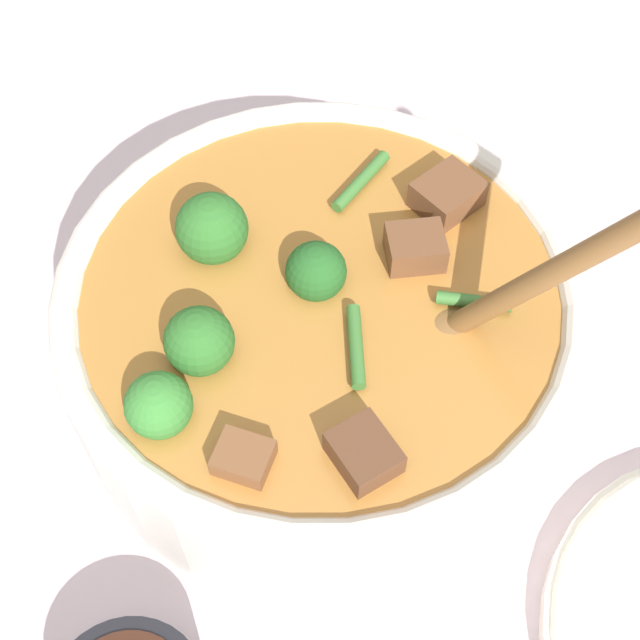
# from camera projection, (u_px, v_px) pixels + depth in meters

# --- Properties ---
(ground_plane) EXTENTS (4.00, 4.00, 0.00)m
(ground_plane) POSITION_uv_depth(u_px,v_px,m) (320.00, 376.00, 0.53)
(ground_plane) COLOR silver
(stew_bowl) EXTENTS (0.28, 0.28, 0.23)m
(stew_bowl) POSITION_uv_depth(u_px,v_px,m) (320.00, 327.00, 0.49)
(stew_bowl) COLOR white
(stew_bowl) RESTS_ON ground_plane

